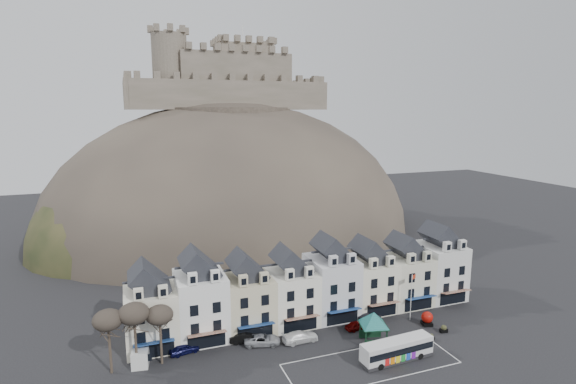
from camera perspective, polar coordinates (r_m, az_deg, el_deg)
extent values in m
plane|color=black|center=(60.36, 9.36, -21.63)|extent=(300.00, 300.00, 0.00)
cube|color=silver|center=(62.16, 10.47, -20.65)|extent=(22.00, 7.50, 0.01)
cube|color=white|center=(66.38, -16.98, -14.92)|extent=(6.80, 8.00, 8.00)
cube|color=black|center=(64.37, -17.23, -10.72)|extent=(6.80, 5.76, 2.80)
cube|color=white|center=(61.10, -18.45, -12.26)|extent=(1.20, 0.80, 1.60)
cube|color=white|center=(61.20, -15.60, -12.06)|extent=(1.20, 0.80, 1.60)
cube|color=black|center=(63.99, -16.62, -18.62)|extent=(5.10, 0.06, 2.20)
cube|color=navy|center=(62.79, -16.64, -17.87)|extent=(5.10, 1.29, 0.43)
cube|color=white|center=(66.70, -11.00, -13.95)|extent=(6.80, 8.00, 9.20)
cube|color=black|center=(64.55, -11.18, -9.25)|extent=(6.80, 5.76, 2.80)
cube|color=white|center=(61.11, -12.03, -10.72)|extent=(1.20, 0.80, 1.60)
cube|color=white|center=(61.55, -9.23, -10.47)|extent=(1.20, 0.80, 1.60)
cube|color=black|center=(64.58, -10.29, -18.05)|extent=(5.10, 0.06, 2.20)
cube|color=maroon|center=(63.39, -10.21, -17.29)|extent=(5.10, 1.29, 0.43)
cube|color=beige|center=(68.19, -5.17, -13.79)|extent=(6.80, 8.00, 8.00)
cube|color=black|center=(66.24, -5.25, -9.68)|extent=(6.80, 5.76, 2.80)
cube|color=beige|center=(62.74, -5.72, -11.15)|extent=(1.20, 0.80, 1.60)
cube|color=beige|center=(63.48, -3.06, -10.84)|extent=(1.20, 0.80, 1.60)
cube|color=black|center=(65.87, -4.18, -17.30)|extent=(5.10, 0.06, 2.20)
cube|color=navy|center=(64.70, -4.02, -16.54)|extent=(5.10, 1.29, 0.43)
cube|color=white|center=(70.08, 0.35, -13.05)|extent=(6.80, 8.00, 8.00)
cube|color=black|center=(68.18, 0.35, -9.04)|extent=(6.80, 5.76, 2.80)
cube|color=white|center=(64.62, 0.22, -10.44)|extent=(1.20, 0.80, 1.60)
cube|color=white|center=(65.66, 2.71, -10.11)|extent=(1.20, 0.80, 1.60)
cube|color=black|center=(67.82, 1.59, -16.41)|extent=(5.10, 0.06, 2.20)
cube|color=maroon|center=(66.68, 1.81, -15.66)|extent=(5.10, 1.29, 0.43)
cube|color=silver|center=(72.33, 5.51, -11.82)|extent=(6.80, 8.00, 9.20)
cube|color=black|center=(70.35, 5.59, -7.44)|extent=(6.80, 5.76, 2.80)
cube|color=silver|center=(66.75, 5.77, -8.71)|extent=(1.20, 0.80, 1.60)
cube|color=silver|center=(68.05, 8.06, -8.38)|extent=(1.20, 0.80, 1.60)
cube|color=black|center=(70.37, 6.93, -15.45)|extent=(5.10, 0.06, 2.20)
cube|color=navy|center=(69.28, 7.21, -14.70)|extent=(5.10, 1.29, 0.43)
cube|color=white|center=(75.56, 10.25, -11.44)|extent=(6.80, 8.00, 8.00)
cube|color=black|center=(73.81, 10.38, -7.69)|extent=(6.80, 5.76, 2.80)
cube|color=white|center=(70.25, 10.81, -8.90)|extent=(1.20, 0.80, 1.60)
cube|color=white|center=(71.77, 12.88, -8.56)|extent=(1.20, 0.80, 1.60)
cube|color=black|center=(73.47, 11.81, -14.44)|extent=(5.10, 0.06, 2.20)
cube|color=maroon|center=(72.43, 12.14, -13.70)|extent=(5.10, 1.29, 0.43)
cube|color=beige|center=(79.04, 14.58, -10.62)|extent=(6.80, 8.00, 8.00)
cube|color=black|center=(77.37, 14.76, -7.02)|extent=(6.80, 5.76, 2.80)
cube|color=beige|center=(73.84, 15.39, -8.13)|extent=(1.20, 0.80, 1.60)
cube|color=beige|center=(75.56, 17.26, -7.80)|extent=(1.20, 0.80, 1.60)
cube|color=black|center=(77.05, 16.23, -13.43)|extent=(5.10, 0.06, 2.20)
cube|color=navy|center=(76.05, 16.59, -12.71)|extent=(5.10, 1.29, 0.43)
cube|color=silver|center=(82.74, 18.53, -9.43)|extent=(6.80, 8.00, 9.20)
cube|color=black|center=(81.01, 18.77, -5.56)|extent=(6.80, 5.76, 2.80)
cube|color=silver|center=(77.52, 19.56, -6.55)|extent=(1.20, 0.80, 1.60)
cube|color=silver|center=(79.41, 21.23, -6.26)|extent=(1.20, 0.80, 1.60)
cube|color=black|center=(81.04, 20.21, -12.46)|extent=(5.10, 0.06, 2.20)
cube|color=maroon|center=(80.09, 20.58, -11.75)|extent=(5.10, 1.29, 0.43)
ellipsoid|color=#37312B|center=(121.39, -7.14, -4.94)|extent=(96.00, 76.00, 68.00)
ellipsoid|color=#222D16|center=(112.88, -17.44, -6.52)|extent=(52.00, 44.00, 42.00)
ellipsoid|color=#37312B|center=(132.24, 2.66, -3.59)|extent=(56.00, 48.00, 46.00)
ellipsoid|color=#222D16|center=(107.43, -7.52, -6.98)|extent=(40.00, 28.00, 28.00)
ellipsoid|color=#37312B|center=(112.95, -0.76, -6.02)|extent=(36.00, 28.00, 24.00)
cylinder|color=#37312B|center=(117.14, -7.48, 9.85)|extent=(30.00, 30.00, 3.00)
cube|color=brown|center=(113.30, -7.07, 12.13)|extent=(48.00, 2.20, 7.00)
cube|color=brown|center=(132.84, -9.09, 11.80)|extent=(48.00, 2.20, 7.00)
cube|color=brown|center=(120.30, -19.64, 11.51)|extent=(2.20, 22.00, 7.00)
cube|color=brown|center=(130.25, 2.44, 11.95)|extent=(2.20, 22.00, 7.00)
cube|color=brown|center=(123.77, -7.29, 14.51)|extent=(28.00, 18.00, 10.00)
cube|color=brown|center=(126.79, -5.70, 15.12)|extent=(14.00, 12.00, 13.00)
cylinder|color=brown|center=(117.20, -14.73, 14.51)|extent=(8.40, 8.40, 18.00)
cylinder|color=silver|center=(127.86, -5.77, 19.15)|extent=(0.16, 0.16, 5.00)
cylinder|color=#362A22|center=(61.99, -21.66, -18.29)|extent=(0.32, 0.32, 5.74)
ellipsoid|color=#383028|center=(60.18, -21.92, -14.85)|extent=(3.61, 3.61, 2.54)
cylinder|color=#362A22|center=(61.85, -18.75, -18.02)|extent=(0.32, 0.32, 6.02)
ellipsoid|color=#383028|center=(59.97, -18.99, -14.39)|extent=(3.78, 3.78, 2.67)
cylinder|color=#362A22|center=(62.05, -15.82, -18.04)|extent=(0.32, 0.32, 5.46)
ellipsoid|color=#383028|center=(60.32, -16.01, -14.77)|extent=(3.43, 3.43, 2.42)
cube|color=#262628|center=(63.37, 13.60, -19.79)|extent=(10.07, 2.88, 0.45)
cube|color=silver|center=(62.73, 13.65, -18.74)|extent=(10.07, 2.83, 2.28)
cube|color=black|center=(62.67, 13.66, -18.64)|extent=(9.87, 2.89, 0.86)
cube|color=silver|center=(62.24, 13.70, -17.91)|extent=(9.86, 2.73, 0.23)
cube|color=orange|center=(65.14, 17.31, -16.90)|extent=(0.12, 1.09, 0.25)
cylinder|color=black|center=(64.31, 16.44, -19.36)|extent=(0.88, 0.34, 0.87)
cylinder|color=black|center=(65.67, 15.24, -18.63)|extent=(0.88, 0.34, 0.87)
cylinder|color=black|center=(60.96, 11.66, -20.91)|extent=(0.88, 0.34, 0.87)
cylinder|color=black|center=(62.40, 10.51, -20.08)|extent=(0.88, 0.34, 0.87)
cube|color=black|center=(67.14, 9.15, -16.85)|extent=(0.20, 0.20, 2.57)
cube|color=black|center=(67.91, 11.61, -16.61)|extent=(0.20, 0.20, 2.57)
cube|color=black|center=(64.68, 9.86, -18.00)|extent=(0.20, 0.20, 2.57)
cube|color=black|center=(65.48, 12.42, -17.72)|extent=(0.20, 0.20, 2.57)
cube|color=black|center=(65.70, 10.80, -16.29)|extent=(4.29, 4.29, 0.13)
cone|color=#135355|center=(65.28, 10.83, -15.54)|extent=(6.89, 6.89, 1.93)
cube|color=black|center=(73.28, 17.21, -15.65)|extent=(1.78, 1.78, 0.55)
sphere|color=#A31109|center=(72.86, 17.25, -14.95)|extent=(1.73, 1.73, 1.73)
cylinder|color=silver|center=(72.94, 15.36, -12.75)|extent=(0.11, 0.11, 7.35)
cube|color=#B72E16|center=(72.20, 15.69, -10.34)|extent=(0.93, 0.45, 0.64)
cube|color=silver|center=(64.10, -18.15, -18.90)|extent=(2.62, 4.85, 2.11)
cube|color=black|center=(63.91, -18.17, -18.59)|extent=(1.90, 0.34, 0.90)
cube|color=black|center=(71.94, 19.16, -16.28)|extent=(1.20, 0.72, 0.56)
sphere|color=#222D16|center=(71.74, 19.18, -15.95)|extent=(0.79, 0.79, 0.79)
cube|color=black|center=(69.24, 17.72, -17.32)|extent=(1.06, 0.67, 0.49)
sphere|color=#222D16|center=(69.06, 17.74, -17.03)|extent=(0.69, 0.69, 0.69)
imported|color=#0B0C37|center=(64.56, -13.04, -18.80)|extent=(4.20, 2.31, 1.35)
imported|color=black|center=(65.84, -5.31, -17.84)|extent=(4.95, 2.69, 1.55)
imported|color=#ACAEB4|center=(65.11, -3.28, -18.24)|extent=(5.35, 3.51, 1.39)
imported|color=white|center=(65.71, 1.57, -17.89)|extent=(5.19, 2.25, 1.49)
imported|color=#560604|center=(69.69, 8.77, -16.38)|extent=(3.88, 1.97, 1.27)
imported|color=black|center=(72.69, 10.19, -15.26)|extent=(3.81, 1.52, 1.23)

